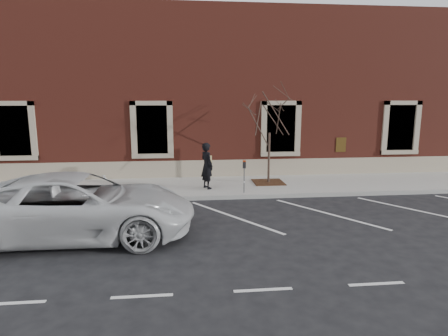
{
  "coord_description": "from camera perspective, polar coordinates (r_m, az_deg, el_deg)",
  "views": [
    {
      "loc": [
        -1.5,
        -13.84,
        3.8
      ],
      "look_at": [
        0.0,
        0.6,
        1.1
      ],
      "focal_mm": 30.0,
      "sensor_mm": 36.0,
      "label": 1
    }
  ],
  "objects": [
    {
      "name": "ground",
      "position": [
        14.43,
        0.25,
        -4.73
      ],
      "size": [
        120.0,
        120.0,
        0.0
      ],
      "primitive_type": "plane",
      "color": "#28282B",
      "rests_on": "ground"
    },
    {
      "name": "building_civic",
      "position": [
        21.63,
        -2.0,
        11.05
      ],
      "size": [
        40.0,
        8.62,
        8.0
      ],
      "color": "maroon",
      "rests_on": "ground"
    },
    {
      "name": "sidewalk_near",
      "position": [
        16.1,
        -0.42,
        -2.84
      ],
      "size": [
        40.0,
        3.5,
        0.15
      ],
      "primitive_type": "cube",
      "color": "#B6B2AB",
      "rests_on": "ground"
    },
    {
      "name": "parking_stripes",
      "position": [
        12.33,
        1.36,
        -7.4
      ],
      "size": [
        28.0,
        4.4,
        0.01
      ],
      "primitive_type": null,
      "color": "silver",
      "rests_on": "ground"
    },
    {
      "name": "man",
      "position": [
        15.3,
        -2.62,
        0.35
      ],
      "size": [
        0.73,
        0.82,
        1.89
      ],
      "primitive_type": "imported",
      "rotation": [
        0.0,
        0.0,
        2.06
      ],
      "color": "black",
      "rests_on": "sidewalk_near"
    },
    {
      "name": "parking_meter",
      "position": [
        14.6,
        3.1,
        -0.35
      ],
      "size": [
        0.12,
        0.09,
        1.29
      ],
      "rotation": [
        0.0,
        0.0,
        0.17
      ],
      "color": "#595B60",
      "rests_on": "sidewalk_near"
    },
    {
      "name": "tree_grate",
      "position": [
        16.63,
        6.77,
        -2.16
      ],
      "size": [
        1.32,
        1.32,
        0.03
      ],
      "primitive_type": "cube",
      "color": "#472E16",
      "rests_on": "sidewalk_near"
    },
    {
      "name": "white_truck",
      "position": [
        11.09,
        -21.36,
        -5.44
      ],
      "size": [
        6.38,
        2.95,
        1.77
      ],
      "primitive_type": "imported",
      "rotation": [
        0.0,
        0.0,
        1.57
      ],
      "color": "silver",
      "rests_on": "ground"
    },
    {
      "name": "sapling",
      "position": [
        16.25,
        6.99,
        7.47
      ],
      "size": [
        2.41,
        2.41,
        4.01
      ],
      "color": "#3D2D25",
      "rests_on": "sidewalk_near"
    },
    {
      "name": "curb_near",
      "position": [
        14.36,
        0.27,
        -4.5
      ],
      "size": [
        40.0,
        0.12,
        0.15
      ],
      "primitive_type": "cube",
      "color": "#9E9E99",
      "rests_on": "ground"
    }
  ]
}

